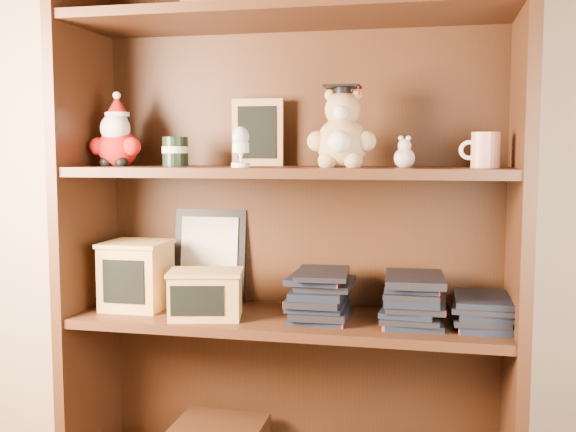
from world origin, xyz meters
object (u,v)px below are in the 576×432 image
bookcase (291,229)px  treats_box (137,275)px  teacher_mug (485,150)px  grad_teddy_bear (342,135)px

bookcase → treats_box: 0.46m
treats_box → teacher_mug: bearing=0.1°
teacher_mug → treats_box: bearing=-179.9°
grad_teddy_bear → teacher_mug: size_ratio=2.17×
bookcase → grad_teddy_bear: 0.30m
grad_teddy_bear → treats_box: (-0.58, 0.01, -0.39)m
bookcase → treats_box: bearing=-173.2°
bookcase → treats_box: (-0.43, -0.05, -0.13)m
grad_teddy_bear → teacher_mug: bearing=1.1°
bookcase → grad_teddy_bear: (0.15, -0.06, 0.25)m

